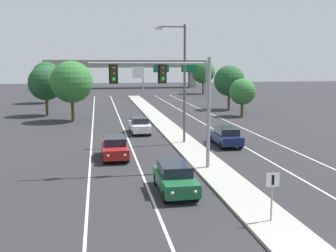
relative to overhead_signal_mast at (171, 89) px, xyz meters
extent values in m
cube|color=#9E9B93|center=(2.76, 3.99, -5.28)|extent=(2.40, 110.00, 0.15)
cube|color=silver|center=(-1.94, 10.99, -5.35)|extent=(0.14, 100.00, 0.01)
cube|color=silver|center=(7.46, 10.99, -5.35)|extent=(0.14, 100.00, 0.01)
cube|color=silver|center=(-5.24, 10.99, -5.35)|extent=(0.14, 100.00, 0.01)
cube|color=silver|center=(10.76, 10.99, -5.35)|extent=(0.14, 100.00, 0.01)
cylinder|color=gray|center=(2.48, 0.01, -1.60)|extent=(0.24, 0.24, 7.20)
cylinder|color=gray|center=(-1.33, 0.01, 1.60)|extent=(7.61, 0.16, 0.16)
cube|color=black|center=(-0.56, 0.05, 0.95)|extent=(0.56, 0.06, 1.20)
cube|color=#38330F|center=(-0.56, 0.01, 0.95)|extent=(0.32, 0.32, 1.00)
sphere|color=#282828|center=(-0.56, -0.16, 1.27)|extent=(0.22, 0.22, 0.22)
sphere|color=#282828|center=(-0.56, -0.16, 0.95)|extent=(0.22, 0.22, 0.22)
sphere|color=green|center=(-0.56, -0.16, 0.63)|extent=(0.22, 0.22, 0.22)
cube|color=black|center=(-3.61, 0.05, 0.95)|extent=(0.56, 0.06, 1.20)
cube|color=#38330F|center=(-3.61, 0.01, 0.95)|extent=(0.32, 0.32, 1.00)
sphere|color=#282828|center=(-3.61, -0.16, 1.27)|extent=(0.22, 0.22, 0.22)
sphere|color=#282828|center=(-3.61, -0.16, 0.95)|extent=(0.22, 0.22, 0.22)
sphere|color=green|center=(-3.61, -0.16, 0.63)|extent=(0.22, 0.22, 0.22)
cube|color=white|center=(-2.09, -0.01, 1.05)|extent=(0.70, 0.04, 0.70)
cylinder|color=gray|center=(2.76, -9.38, -4.10)|extent=(0.08, 0.08, 2.20)
cube|color=white|center=(2.76, -9.41, -3.35)|extent=(0.60, 0.03, 0.60)
cube|color=black|center=(2.76, -9.43, -3.35)|extent=(0.12, 0.01, 0.44)
cylinder|color=#4C4C51|center=(2.73, 8.65, -0.20)|extent=(0.20, 0.20, 10.00)
cylinder|color=#4C4C51|center=(1.63, 8.65, 4.60)|extent=(2.20, 0.12, 0.12)
cube|color=#B7B7B2|center=(0.53, 8.65, 4.45)|extent=(0.56, 0.28, 0.20)
cube|color=#195633|center=(-0.58, -4.42, -4.68)|extent=(1.84, 4.42, 0.70)
cube|color=black|center=(-0.58, -4.20, -4.05)|extent=(1.61, 2.39, 0.56)
sphere|color=#EAE5C6|center=(0.02, -6.60, -4.63)|extent=(0.18, 0.18, 0.18)
sphere|color=#EAE5C6|center=(-1.14, -6.61, -4.63)|extent=(0.18, 0.18, 0.18)
cylinder|color=black|center=(0.23, -5.91, -5.03)|extent=(0.23, 0.64, 0.64)
cylinder|color=black|center=(-1.37, -5.93, -5.03)|extent=(0.23, 0.64, 0.64)
cylinder|color=black|center=(0.21, -2.91, -5.03)|extent=(0.23, 0.64, 0.64)
cylinder|color=black|center=(-1.39, -2.93, -5.03)|extent=(0.23, 0.64, 0.64)
cube|color=maroon|center=(-3.46, 4.20, -4.68)|extent=(1.86, 4.42, 0.70)
cube|color=black|center=(-3.46, 4.42, -4.05)|extent=(1.62, 2.40, 0.56)
sphere|color=#EAE5C6|center=(-2.85, 2.03, -4.63)|extent=(0.18, 0.18, 0.18)
sphere|color=#EAE5C6|center=(-4.01, 2.01, -4.63)|extent=(0.18, 0.18, 0.18)
cylinder|color=black|center=(-2.64, 2.71, -5.03)|extent=(0.23, 0.64, 0.64)
cylinder|color=black|center=(-4.24, 2.69, -5.03)|extent=(0.23, 0.64, 0.64)
cylinder|color=black|center=(-2.68, 5.71, -5.03)|extent=(0.23, 0.64, 0.64)
cylinder|color=black|center=(-4.28, 5.69, -5.03)|extent=(0.23, 0.64, 0.64)
cube|color=silver|center=(-0.53, 14.55, -4.68)|extent=(1.86, 4.42, 0.70)
cube|color=black|center=(-0.53, 14.77, -4.05)|extent=(1.62, 2.40, 0.56)
sphere|color=#EAE5C6|center=(0.08, 12.38, -4.63)|extent=(0.18, 0.18, 0.18)
sphere|color=#EAE5C6|center=(-1.07, 12.37, -4.63)|extent=(0.18, 0.18, 0.18)
cylinder|color=black|center=(0.29, 13.07, -5.03)|extent=(0.23, 0.64, 0.64)
cylinder|color=black|center=(-1.31, 13.04, -5.03)|extent=(0.23, 0.64, 0.64)
cylinder|color=black|center=(0.25, 16.07, -5.03)|extent=(0.23, 0.64, 0.64)
cylinder|color=black|center=(-1.35, 16.04, -5.03)|extent=(0.23, 0.64, 0.64)
cube|color=#141E4C|center=(6.04, 7.28, -4.68)|extent=(1.85, 4.42, 0.70)
cube|color=black|center=(6.04, 7.06, -4.05)|extent=(1.61, 2.40, 0.56)
sphere|color=#EAE5C6|center=(5.49, 9.46, -4.63)|extent=(0.18, 0.18, 0.18)
sphere|color=#EAE5C6|center=(6.65, 9.45, -4.63)|extent=(0.18, 0.18, 0.18)
cylinder|color=black|center=(5.26, 8.79, -5.03)|extent=(0.23, 0.64, 0.64)
cylinder|color=black|center=(6.86, 8.77, -5.03)|extent=(0.23, 0.64, 0.64)
cylinder|color=black|center=(5.22, 5.79, -5.03)|extent=(0.23, 0.64, 0.64)
cylinder|color=black|center=(6.82, 5.77, -5.03)|extent=(0.23, 0.64, 0.64)
cylinder|color=gray|center=(4.46, 55.98, -1.60)|extent=(0.28, 0.28, 7.50)
cylinder|color=gray|center=(17.46, 55.98, -1.60)|extent=(0.28, 0.28, 7.50)
cube|color=gray|center=(10.96, 55.98, 1.75)|extent=(13.00, 0.36, 0.70)
cube|color=#0F6033|center=(8.10, 55.78, 0.55)|extent=(3.20, 0.08, 1.70)
cube|color=#0F6033|center=(13.82, 55.78, 0.55)|extent=(3.20, 0.08, 1.70)
cube|color=gray|center=(2.76, 87.65, 0.85)|extent=(42.40, 6.40, 1.10)
cube|color=gray|center=(2.76, 84.65, 1.85)|extent=(42.40, 0.36, 0.90)
cube|color=gray|center=(-16.44, 87.65, -2.53)|extent=(1.80, 2.40, 5.65)
cube|color=gray|center=(21.96, 87.65, -2.53)|extent=(1.80, 2.40, 5.65)
cylinder|color=#4C3823|center=(-11.28, 30.15, -4.09)|extent=(0.36, 0.36, 2.51)
sphere|color=#1E4C28|center=(-11.28, 30.15, -1.00)|extent=(4.59, 4.59, 4.59)
cylinder|color=#4C3823|center=(14.03, 25.16, -4.41)|extent=(0.36, 0.36, 1.88)
sphere|color=#2D6B2D|center=(14.03, 25.16, -2.10)|extent=(3.43, 3.43, 3.43)
cylinder|color=#4C3823|center=(-7.61, 24.34, -3.98)|extent=(0.36, 0.36, 2.73)
sphere|color=#2D6B2D|center=(-7.61, 24.34, -0.62)|extent=(4.99, 4.99, 4.99)
cylinder|color=#4C3823|center=(14.76, 32.85, -4.10)|extent=(0.36, 0.36, 2.49)
sphere|color=#1E4C28|center=(14.76, 32.85, -1.03)|extent=(4.56, 4.56, 4.56)
cylinder|color=#4C3823|center=(-13.22, 47.59, -4.00)|extent=(0.36, 0.36, 2.69)
sphere|color=#1E4C28|center=(-13.22, 47.59, -0.69)|extent=(4.93, 4.93, 4.93)
cylinder|color=#4C3823|center=(18.83, 63.40, -3.92)|extent=(0.36, 0.36, 2.86)
sphere|color=#2D6B2D|center=(18.83, 63.40, -0.40)|extent=(5.23, 5.23, 5.23)
camera|label=1|loc=(-4.59, -25.28, 1.66)|focal=43.36mm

